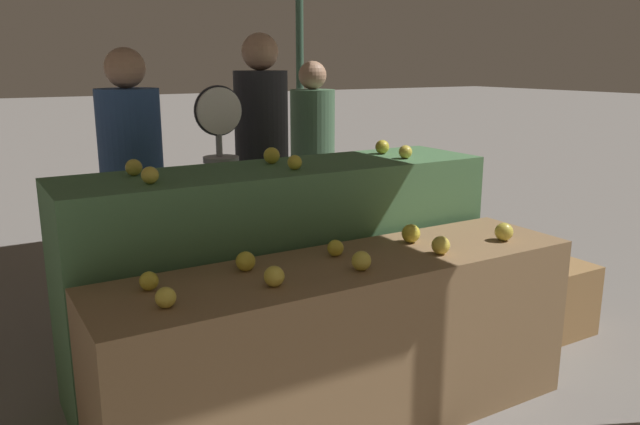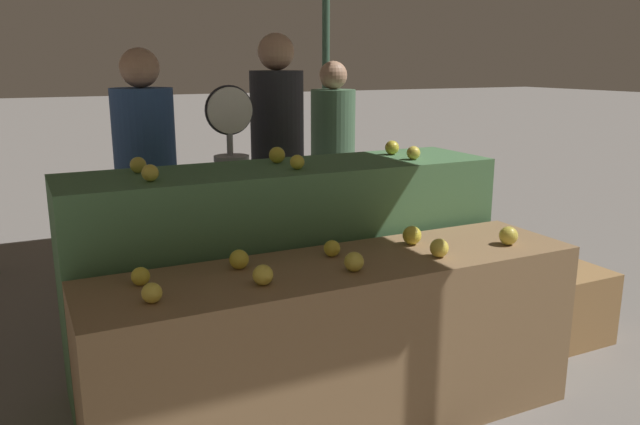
% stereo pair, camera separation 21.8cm
% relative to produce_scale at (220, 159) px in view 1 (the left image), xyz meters
% --- Properties ---
extents(ground_plane, '(60.00, 60.00, 0.00)m').
position_rel_produce_scale_xyz_m(ground_plane, '(0.10, -1.16, -1.07)').
color(ground_plane, slate).
extents(display_counter_front, '(2.17, 0.55, 0.78)m').
position_rel_produce_scale_xyz_m(display_counter_front, '(0.10, -1.16, -0.69)').
color(display_counter_front, olive).
rests_on(display_counter_front, ground_plane).
extents(display_counter_back, '(2.17, 0.55, 1.10)m').
position_rel_produce_scale_xyz_m(display_counter_back, '(0.10, -0.56, -0.52)').
color(display_counter_back, '#4C7A4C').
rests_on(display_counter_back, ground_plane).
extents(apple_front_0, '(0.07, 0.07, 0.07)m').
position_rel_produce_scale_xyz_m(apple_front_0, '(-0.71, -1.26, -0.26)').
color(apple_front_0, yellow).
rests_on(apple_front_0, display_counter_front).
extents(apple_front_1, '(0.08, 0.08, 0.08)m').
position_rel_produce_scale_xyz_m(apple_front_1, '(-0.30, -1.26, -0.26)').
color(apple_front_1, yellow).
rests_on(apple_front_1, display_counter_front).
extents(apple_front_2, '(0.08, 0.08, 0.08)m').
position_rel_produce_scale_xyz_m(apple_front_2, '(0.09, -1.27, -0.26)').
color(apple_front_2, gold).
rests_on(apple_front_2, display_counter_front).
extents(apple_front_3, '(0.08, 0.08, 0.08)m').
position_rel_produce_scale_xyz_m(apple_front_3, '(0.52, -1.27, -0.26)').
color(apple_front_3, yellow).
rests_on(apple_front_3, display_counter_front).
extents(apple_front_4, '(0.09, 0.09, 0.09)m').
position_rel_produce_scale_xyz_m(apple_front_4, '(0.92, -1.26, -0.25)').
color(apple_front_4, gold).
rests_on(apple_front_4, display_counter_front).
extents(apple_front_5, '(0.07, 0.07, 0.07)m').
position_rel_produce_scale_xyz_m(apple_front_5, '(-0.72, -1.06, -0.26)').
color(apple_front_5, gold).
rests_on(apple_front_5, display_counter_front).
extents(apple_front_6, '(0.08, 0.08, 0.08)m').
position_rel_produce_scale_xyz_m(apple_front_6, '(-0.32, -1.04, -0.26)').
color(apple_front_6, gold).
rests_on(apple_front_6, display_counter_front).
extents(apple_front_7, '(0.07, 0.07, 0.07)m').
position_rel_produce_scale_xyz_m(apple_front_7, '(0.11, -1.06, -0.26)').
color(apple_front_7, gold).
rests_on(apple_front_7, display_counter_front).
extents(apple_front_8, '(0.09, 0.09, 0.09)m').
position_rel_produce_scale_xyz_m(apple_front_8, '(0.52, -1.06, -0.25)').
color(apple_front_8, gold).
rests_on(apple_front_8, display_counter_front).
extents(apple_back_0, '(0.07, 0.07, 0.07)m').
position_rel_produce_scale_xyz_m(apple_back_0, '(-0.58, -0.68, 0.07)').
color(apple_back_0, yellow).
rests_on(apple_back_0, display_counter_back).
extents(apple_back_1, '(0.07, 0.07, 0.07)m').
position_rel_produce_scale_xyz_m(apple_back_1, '(0.11, -0.67, 0.06)').
color(apple_back_1, gold).
rests_on(apple_back_1, display_counter_back).
extents(apple_back_2, '(0.07, 0.07, 0.07)m').
position_rel_produce_scale_xyz_m(apple_back_2, '(0.79, -0.66, 0.06)').
color(apple_back_2, yellow).
rests_on(apple_back_2, display_counter_back).
extents(apple_back_3, '(0.08, 0.08, 0.08)m').
position_rel_produce_scale_xyz_m(apple_back_3, '(-0.59, -0.44, 0.07)').
color(apple_back_3, gold).
rests_on(apple_back_3, display_counter_back).
extents(apple_back_4, '(0.08, 0.08, 0.08)m').
position_rel_produce_scale_xyz_m(apple_back_4, '(0.10, -0.46, 0.07)').
color(apple_back_4, gold).
rests_on(apple_back_4, display_counter_back).
extents(apple_back_5, '(0.08, 0.08, 0.08)m').
position_rel_produce_scale_xyz_m(apple_back_5, '(0.78, -0.46, 0.07)').
color(apple_back_5, gold).
rests_on(apple_back_5, display_counter_back).
extents(produce_scale, '(0.28, 0.20, 1.48)m').
position_rel_produce_scale_xyz_m(produce_scale, '(0.00, 0.00, 0.00)').
color(produce_scale, '#99999E').
rests_on(produce_scale, ground_plane).
extents(person_vendor_at_scale, '(0.46, 0.46, 1.68)m').
position_rel_produce_scale_xyz_m(person_vendor_at_scale, '(-0.43, 0.27, -0.10)').
color(person_vendor_at_scale, '#2D2D38').
rests_on(person_vendor_at_scale, ground_plane).
extents(person_customer_left, '(0.43, 0.43, 1.61)m').
position_rel_produce_scale_xyz_m(person_customer_left, '(1.11, 0.90, -0.14)').
color(person_customer_left, '#2D2D38').
rests_on(person_customer_left, ground_plane).
extents(person_customer_right, '(0.41, 0.41, 1.78)m').
position_rel_produce_scale_xyz_m(person_customer_right, '(0.46, 0.43, -0.03)').
color(person_customer_right, '#2D2D38').
rests_on(person_customer_right, ground_plane).
extents(wooden_crate_side, '(0.43, 0.43, 0.43)m').
position_rel_produce_scale_xyz_m(wooden_crate_side, '(1.73, -0.91, -0.86)').
color(wooden_crate_side, '#9E7547').
rests_on(wooden_crate_side, ground_plane).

